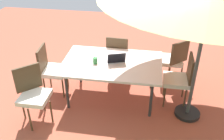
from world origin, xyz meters
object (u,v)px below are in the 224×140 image
chair_northeast (33,92)px  cup (95,61)px  chair_east (51,68)px  laptop (116,60)px  chair_south (118,54)px  chair_southwest (173,59)px  chair_west (180,77)px  dining_table (112,65)px

chair_northeast → cup: (-0.90, -0.72, 0.28)m
chair_east → laptop: bearing=-92.8°
chair_northeast → chair_south: same height
chair_southwest → chair_west: bearing=56.3°
chair_east → cup: chair_east is taller
chair_south → cup: chair_south is taller
chair_northeast → cup: 1.18m
dining_table → laptop: size_ratio=4.68×
chair_south → laptop: (-0.05, 0.73, 0.27)m
dining_table → chair_west: size_ratio=1.82×
dining_table → chair_northeast: bearing=33.7°
chair_southwest → chair_south: size_ratio=1.00×
chair_west → chair_southwest: bearing=-172.2°
chair_south → chair_east: bearing=35.8°
chair_east → chair_south: 1.41m
chair_northeast → chair_east: size_ratio=1.00×
chair_east → dining_table: bearing=-94.5°
dining_table → chair_south: 0.78m
chair_northeast → laptop: size_ratio=2.58×
chair_northeast → dining_table: bearing=-9.2°
chair_northeast → laptop: bearing=-9.4°
chair_southwest → chair_east: (2.31, 0.74, 0.00)m
chair_northeast → chair_south: (-1.20, -1.56, 0.00)m
chair_southwest → laptop: laptop is taller
chair_southwest → chair_west: (-0.09, 0.70, 0.00)m
dining_table → chair_southwest: (-1.14, -0.74, -0.17)m
chair_southwest → chair_west: 0.70m
chair_west → chair_south: same height
laptop → cup: laptop is taller
chair_west → laptop: bearing=-89.2°
chair_southwest → chair_south: same height
chair_east → laptop: (-1.24, -0.03, 0.27)m
chair_southwest → chair_northeast: bearing=-7.6°
dining_table → cup: 0.32m
chair_west → chair_northeast: size_ratio=1.00×
chair_southwest → chair_northeast: 2.79m
chair_northeast → cup: bearing=-4.3°
dining_table → chair_south: chair_south is taller
chair_southwest → dining_table: bearing=-8.0°
chair_northeast → chair_east: (-0.02, -0.80, 0.00)m
chair_west → chair_northeast: 2.56m
chair_south → laptop: 0.78m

